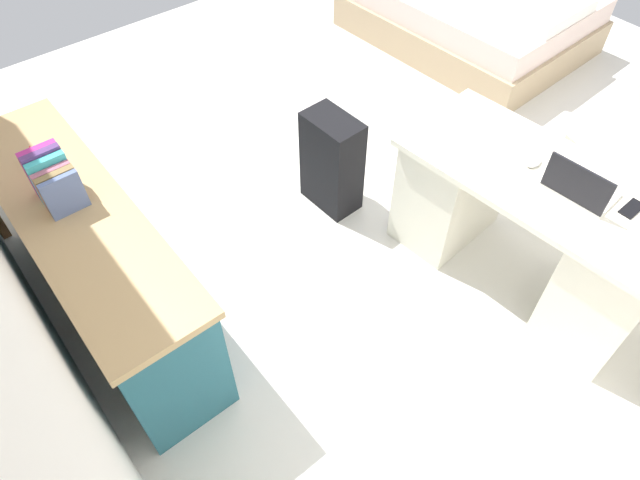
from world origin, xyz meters
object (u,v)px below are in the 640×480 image
desk (527,227)px  credenza (98,263)px  computer_mouse (534,162)px  figurine_small (34,154)px  laptop (579,187)px  cell_phone_near_laptop (632,209)px  bed (470,12)px  office_chair (626,156)px  suitcase_black (332,162)px

desk → credenza: bearing=57.3°
credenza → desk: bearing=-122.7°
computer_mouse → figurine_small: size_ratio=0.91×
credenza → figurine_small: bearing=0.2°
laptop → figurine_small: size_ratio=2.97×
cell_phone_near_laptop → figurine_small: size_ratio=1.24×
credenza → laptop: size_ratio=5.52×
cell_phone_near_laptop → bed: bearing=-37.5°
credenza → laptop: bearing=-125.8°
laptop → office_chair: bearing=-81.9°
office_chair → computer_mouse: bearing=81.0°
suitcase_black → figurine_small: 1.63m
desk → computer_mouse: bearing=-15.0°
office_chair → credenza: office_chair is taller
computer_mouse → cell_phone_near_laptop: 0.49m
suitcase_black → figurine_small: size_ratio=5.87×
office_chair → figurine_small: (1.64, 2.78, 0.42)m
bed → figurine_small: figurine_small is taller
cell_phone_near_laptop → figurine_small: 2.83m
desk → figurine_small: size_ratio=13.52×
suitcase_black → computer_mouse: bearing=-157.5°
suitcase_black → laptop: size_ratio=1.98×
credenza → computer_mouse: bearing=-119.9°
credenza → bed: credenza is taller
desk → credenza: size_ratio=0.83×
office_chair → laptop: 0.97m
laptop → credenza: bearing=54.2°
office_chair → figurine_small: office_chair is taller
office_chair → credenza: (1.24, 2.78, -0.03)m
suitcase_black → laptop: bearing=-162.9°
laptop → figurine_small: bearing=47.0°
computer_mouse → figurine_small: figurine_small is taller
computer_mouse → credenza: bearing=55.6°
desk → bed: (1.91, -1.79, -0.15)m
suitcase_black → figurine_small: (0.50, 1.46, 0.52)m
desk → cell_phone_near_laptop: 0.53m
desk → figurine_small: figurine_small is taller
desk → computer_mouse: 0.39m
credenza → computer_mouse: size_ratio=18.00×
desk → bed: 2.63m
suitcase_black → cell_phone_near_laptop: cell_phone_near_laptop is taller
bed → cell_phone_near_laptop: bearing=144.0°
bed → office_chair: bearing=155.2°
computer_mouse → cell_phone_near_laptop: (-0.48, -0.10, -0.01)m
desk → office_chair: size_ratio=1.58×
credenza → laptop: 2.37m
laptop → bed: bearing=-40.7°
cell_phone_near_laptop → figurine_small: figurine_small is taller
office_chair → suitcase_black: office_chair is taller
cell_phone_near_laptop → figurine_small: (1.98, 2.01, 0.09)m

